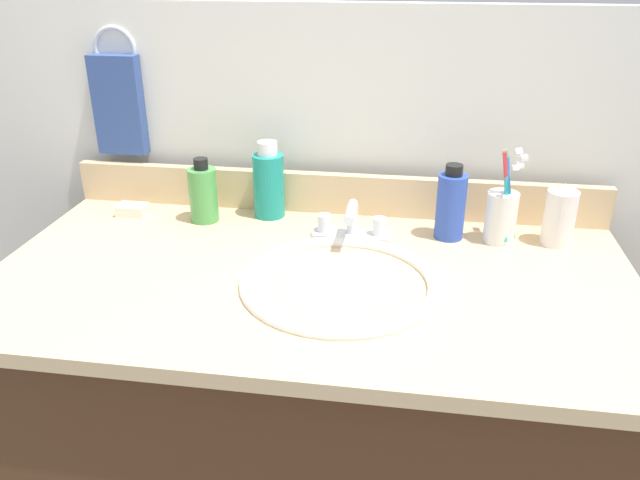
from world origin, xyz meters
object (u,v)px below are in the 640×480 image
Objects in this scene: bottle_shampoo_blue at (451,205)px; bottle_toner_green at (203,194)px; hand_towel at (119,105)px; bottle_lotion_white at (560,216)px; faucet at (352,227)px; cup_white_ceramic at (502,214)px; soap_bar at (132,210)px; bottle_mouthwash_teal at (269,183)px.

bottle_shampoo_blue reaches higher than bottle_toner_green.
bottle_lotion_white is at bearing -7.14° from hand_towel.
cup_white_ceramic is (0.30, 0.04, 0.03)m from faucet.
bottle_shampoo_blue is (0.74, -0.12, -0.15)m from hand_towel.
hand_towel reaches higher than bottle_toner_green.
faucet is (0.55, -0.16, -0.19)m from hand_towel.
bottle_shampoo_blue is 1.21× the size of bottle_lotion_white.
bottle_lotion_white is 0.11m from cup_white_ceramic.
soap_bar is at bearing 173.76° from faucet.
faucet is 2.50× the size of soap_bar.
faucet is 0.82× the size of cup_white_ceramic.
bottle_mouthwash_teal is 0.31m from soap_bar.
bottle_toner_green is (-0.33, 0.05, 0.03)m from faucet.
bottle_shampoo_blue is (0.20, 0.04, 0.04)m from faucet.
bottle_toner_green is 0.62m from cup_white_ceramic.
hand_towel is 1.57× the size of bottle_toner_green.
faucet is 1.24× the size of bottle_lotion_white.
hand_towel is at bearing 163.68° from faucet.
bottle_toner_green is 0.72× the size of cup_white_ceramic.
faucet is at bearing -168.37° from bottle_shampoo_blue.
bottle_toner_green is 0.18m from soap_bar.
cup_white_ceramic reaches higher than bottle_shampoo_blue.
soap_bar is at bearing 178.83° from bottle_shampoo_blue.
bottle_mouthwash_teal is (-0.19, 0.10, 0.05)m from faucet.
bottle_shampoo_blue is 0.21m from bottle_lotion_white.
cup_white_ceramic is (0.84, -0.13, -0.16)m from hand_towel.
cup_white_ceramic is (0.62, -0.01, -0.00)m from bottle_toner_green.
hand_towel is 1.30× the size of bottle_mouthwash_teal.
bottle_shampoo_blue is 1.11× the size of bottle_toner_green.
soap_bar is (0.05, -0.11, -0.21)m from hand_towel.
faucet reaches higher than soap_bar.
bottle_toner_green is at bearing 178.67° from cup_white_ceramic.
hand_towel is 1.41× the size of bottle_shampoo_blue.
cup_white_ceramic is at bearing -8.44° from hand_towel.
bottle_toner_green is at bearing -1.53° from soap_bar.
hand_towel is 1.71× the size of bottle_lotion_white.
bottle_toner_green reaches higher than bottle_lotion_white.
bottle_lotion_white is at bearing -5.43° from bottle_mouthwash_teal.
bottle_toner_green is 2.19× the size of soap_bar.
faucet is at bearing -6.24° from soap_bar.
bottle_mouthwash_teal is at bearing 171.56° from bottle_shampoo_blue.
hand_towel is at bearing 171.56° from cup_white_ceramic.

